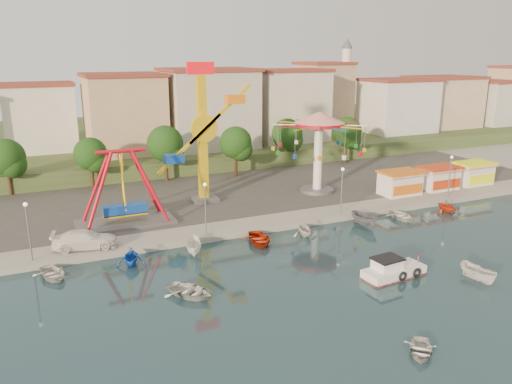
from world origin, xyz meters
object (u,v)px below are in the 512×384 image
wave_swinger (319,134)px  kamikaze_tower (206,138)px  skiff (478,274)px  rowboat_a (190,291)px  cabin_motorboat (392,271)px  pirate_ship_ride (123,189)px  van (85,239)px

wave_swinger → kamikaze_tower: bearing=172.9°
skiff → rowboat_a: bearing=160.8°
kamikaze_tower → cabin_motorboat: 27.77m
wave_swinger → rowboat_a: 31.88m
pirate_ship_ride → cabin_motorboat: 28.18m
skiff → wave_swinger: bearing=86.2°
wave_swinger → rowboat_a: bearing=-139.5°
wave_swinger → van: 31.60m
cabin_motorboat → wave_swinger: bearing=68.8°
kamikaze_tower → cabin_motorboat: kamikaze_tower is taller
wave_swinger → van: size_ratio=1.99×
van → wave_swinger: bearing=-64.1°
rowboat_a → skiff: (22.16, -7.32, 0.27)m
pirate_ship_ride → van: bearing=-130.2°
cabin_motorboat → rowboat_a: bearing=162.5°
wave_swinger → rowboat_a: wave_swinger is taller
cabin_motorboat → van: size_ratio=0.97×
pirate_ship_ride → cabin_motorboat: (17.98, -21.34, -3.88)m
cabin_motorboat → skiff: (5.78, -3.58, 0.17)m
skiff → van: (-28.47, 19.36, 0.76)m
skiff → van: 34.44m
cabin_motorboat → rowboat_a: (-16.38, 3.74, -0.10)m
kamikaze_tower → wave_swinger: size_ratio=1.42×
pirate_ship_ride → skiff: (23.77, -24.92, -3.71)m
cabin_motorboat → skiff: bearing=-36.3°
cabin_motorboat → skiff: 6.81m
skiff → kamikaze_tower: bearing=113.2°
kamikaze_tower → rowboat_a: (-9.09, -21.86, -8.01)m
pirate_ship_ride → skiff: size_ratio=2.83×
pirate_ship_ride → skiff: 34.64m
rowboat_a → van: size_ratio=0.69×
skiff → van: van is taller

